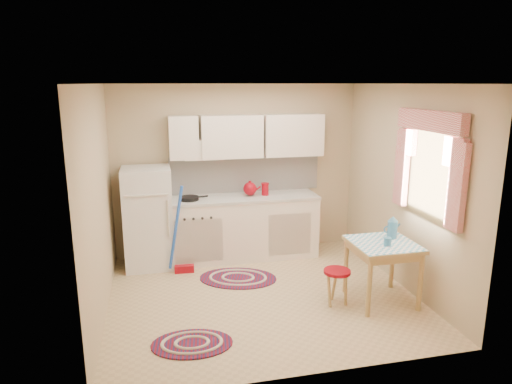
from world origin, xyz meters
TOP-DOWN VIEW (x-y plane):
  - room_shell at (0.16, 0.24)m, footprint 3.64×3.60m
  - fridge at (-1.31, 1.25)m, footprint 0.65×0.60m
  - broom at (-0.87, 0.90)m, footprint 0.29×0.13m
  - base_cabinets at (-0.03, 1.30)m, footprint 2.25×0.60m
  - countertop at (-0.03, 1.30)m, footprint 2.27×0.62m
  - frying_pan at (-0.74, 1.25)m, footprint 0.32×0.32m
  - red_kettle at (0.13, 1.30)m, footprint 0.23×0.21m
  - red_canister at (0.36, 1.30)m, footprint 0.12×0.12m
  - table at (1.33, -0.45)m, footprint 0.72×0.72m
  - stool at (0.79, -0.41)m, footprint 0.36×0.36m
  - coffee_pot at (1.49, -0.33)m, footprint 0.15×0.13m
  - mug at (1.32, -0.55)m, footprint 0.11×0.11m
  - rug_center at (-0.20, 0.53)m, footprint 1.17×0.95m
  - rug_left at (-0.92, -0.89)m, footprint 0.86×0.63m

SIDE VIEW (x-z plane):
  - rug_center at x=-0.20m, z-range 0.00..0.02m
  - rug_left at x=-0.92m, z-range 0.00..0.02m
  - stool at x=0.79m, z-range 0.00..0.42m
  - table at x=1.33m, z-range 0.00..0.72m
  - base_cabinets at x=-0.03m, z-range 0.00..0.88m
  - broom at x=-0.87m, z-range 0.00..1.20m
  - fridge at x=-1.31m, z-range 0.00..1.40m
  - mug at x=1.32m, z-range 0.72..0.82m
  - coffee_pot at x=1.49m, z-range 0.72..1.01m
  - countertop at x=-0.03m, z-range 0.88..0.92m
  - frying_pan at x=-0.74m, z-range 0.92..0.97m
  - red_canister at x=0.36m, z-range 0.92..1.08m
  - red_kettle at x=0.13m, z-range 0.92..1.13m
  - room_shell at x=0.16m, z-range 0.34..2.86m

